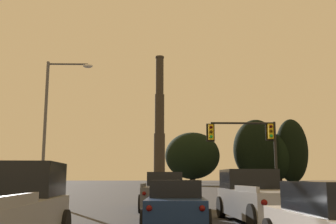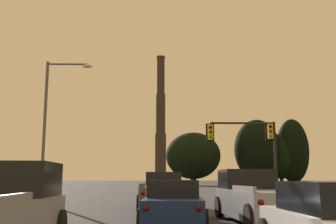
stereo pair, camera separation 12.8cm
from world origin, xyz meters
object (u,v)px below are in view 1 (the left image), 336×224
object	(u,v)px
sedan_center_lane_second	(176,203)
traffic_light_overhead_right	(252,140)
pickup_truck_center_lane_front	(164,192)
pickup_truck_right_lane_second	(260,199)
street_lamp	(52,115)
smokestack	(159,131)

from	to	relation	value
sedan_center_lane_second	traffic_light_overhead_right	bearing A→B (deg)	69.02
pickup_truck_center_lane_front	pickup_truck_right_lane_second	bearing A→B (deg)	-62.09
sedan_center_lane_second	pickup_truck_right_lane_second	size ratio (longest dim) A/B	0.86
pickup_truck_center_lane_front	pickup_truck_right_lane_second	size ratio (longest dim) A/B	1.00
pickup_truck_right_lane_second	street_lamp	size ratio (longest dim) A/B	0.61
pickup_truck_center_lane_front	sedan_center_lane_second	distance (m)	6.74
sedan_center_lane_second	smokestack	bearing A→B (deg)	92.55
sedan_center_lane_second	traffic_light_overhead_right	xyz separation A→B (m)	(5.86, 13.45, 3.42)
pickup_truck_right_lane_second	traffic_light_overhead_right	distance (m)	13.88
traffic_light_overhead_right	street_lamp	distance (m)	13.49
traffic_light_overhead_right	smokestack	bearing A→B (deg)	92.36
sedan_center_lane_second	pickup_truck_right_lane_second	world-z (taller)	pickup_truck_right_lane_second
sedan_center_lane_second	traffic_light_overhead_right	size ratio (longest dim) A/B	0.89
pickup_truck_right_lane_second	sedan_center_lane_second	bearing A→B (deg)	-176.83
pickup_truck_right_lane_second	traffic_light_overhead_right	xyz separation A→B (m)	(2.96, 13.16, 3.28)
pickup_truck_right_lane_second	street_lamp	bearing A→B (deg)	128.83
sedan_center_lane_second	pickup_truck_right_lane_second	bearing A→B (deg)	8.25
pickup_truck_right_lane_second	traffic_light_overhead_right	world-z (taller)	traffic_light_overhead_right
pickup_truck_center_lane_front	smokestack	xyz separation A→B (m)	(0.30, 147.81, 20.73)
pickup_truck_right_lane_second	smokestack	world-z (taller)	smokestack
smokestack	pickup_truck_right_lane_second	bearing A→B (deg)	-88.94
pickup_truck_right_lane_second	street_lamp	world-z (taller)	street_lamp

